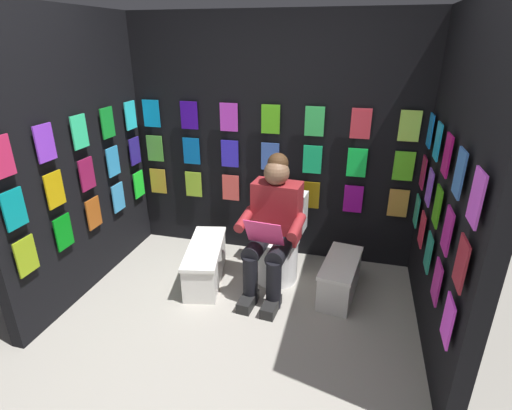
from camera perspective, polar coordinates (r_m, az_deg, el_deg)
name	(u,v)px	position (r m, az deg, el deg)	size (l,w,h in m)	color
ground_plane	(204,389)	(2.77, -7.43, -24.73)	(30.00, 30.00, 0.00)	#9E998E
display_wall_back	(272,142)	(3.79, 2.34, 9.08)	(2.84, 0.14, 2.27)	black
display_wall_left	(455,190)	(2.85, 26.68, 1.92)	(0.14, 1.85, 2.27)	black
display_wall_right	(76,159)	(3.54, -24.55, 6.04)	(0.14, 1.85, 2.27)	black
toilet	(279,243)	(3.61, 3.36, -5.48)	(0.42, 0.57, 0.77)	white
person_reading	(272,226)	(3.29, 2.38, -3.05)	(0.55, 0.71, 1.19)	maroon
comic_longbox_near	(340,278)	(3.48, 11.98, -10.20)	(0.35, 0.67, 0.33)	white
comic_longbox_far	(205,263)	(3.64, -7.29, -8.22)	(0.45, 0.84, 0.34)	white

